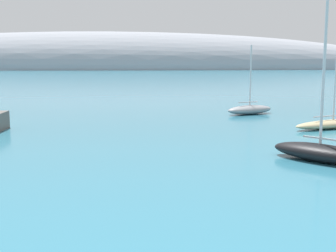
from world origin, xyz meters
The scene contains 4 objects.
distant_ridge centered at (-26.45, 258.67, 0.00)m, with size 366.43×59.42×42.41m, color #999EA8.
sailboat_black_near_shore centered at (10.73, 22.84, 0.62)m, with size 5.54×5.76×10.27m.
sailboat_sand_mid_mooring centered at (16.77, 35.28, 0.46)m, with size 8.25×4.74×10.22m.
sailboat_grey_outer_mooring centered at (11.78, 45.49, 0.54)m, with size 5.96×4.18×7.47m.
Camera 1 is at (0.47, -2.71, 6.03)m, focal length 48.00 mm.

